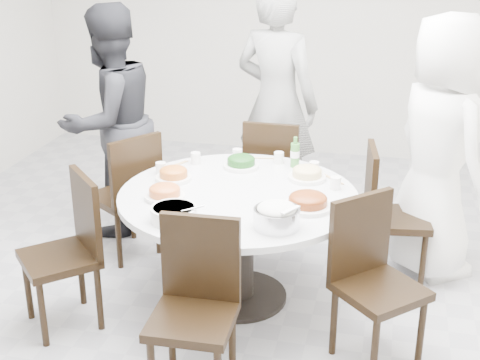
% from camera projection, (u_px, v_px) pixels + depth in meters
% --- Properties ---
extents(floor, '(6.00, 6.00, 0.01)m').
position_uv_depth(floor, '(266.00, 295.00, 4.47)').
color(floor, '#AAAAAF').
rests_on(floor, ground).
extents(wall_back, '(6.00, 0.01, 2.80)m').
position_uv_depth(wall_back, '(326.00, 20.00, 6.68)').
color(wall_back, silver).
rests_on(wall_back, ground).
extents(dining_table, '(1.50, 1.50, 0.75)m').
position_uv_depth(dining_table, '(238.00, 247.00, 4.30)').
color(dining_table, silver).
rests_on(dining_table, floor).
extents(chair_ne, '(0.47, 0.47, 0.95)m').
position_uv_depth(chair_ne, '(397.00, 216.00, 4.51)').
color(chair_ne, black).
rests_on(chair_ne, floor).
extents(chair_n, '(0.43, 0.43, 0.95)m').
position_uv_depth(chair_n, '(275.00, 175.00, 5.22)').
color(chair_n, black).
rests_on(chair_n, floor).
extents(chair_nw, '(0.58, 0.58, 0.95)m').
position_uv_depth(chair_nw, '(124.00, 194.00, 4.87)').
color(chair_nw, black).
rests_on(chair_nw, floor).
extents(chair_sw, '(0.59, 0.59, 0.95)m').
position_uv_depth(chair_sw, '(59.00, 255.00, 3.99)').
color(chair_sw, black).
rests_on(chair_sw, floor).
extents(chair_s, '(0.43, 0.43, 0.95)m').
position_uv_depth(chair_s, '(192.00, 316.00, 3.38)').
color(chair_s, black).
rests_on(chair_s, floor).
extents(chair_se, '(0.59, 0.59, 0.95)m').
position_uv_depth(chair_se, '(380.00, 286.00, 3.65)').
color(chair_se, black).
rests_on(chair_se, floor).
extents(diner_right, '(0.96, 1.05, 1.81)m').
position_uv_depth(diner_right, '(439.00, 149.00, 4.49)').
color(diner_right, white).
rests_on(diner_right, floor).
extents(diner_middle, '(0.82, 0.66, 1.94)m').
position_uv_depth(diner_middle, '(277.00, 104.00, 5.32)').
color(diner_middle, black).
rests_on(diner_middle, floor).
extents(diner_left, '(1.00, 1.08, 1.79)m').
position_uv_depth(diner_left, '(110.00, 122.00, 5.12)').
color(diner_left, black).
rests_on(diner_left, floor).
extents(dish_greens, '(0.24, 0.24, 0.06)m').
position_uv_depth(dish_greens, '(241.00, 163.00, 4.58)').
color(dish_greens, white).
rests_on(dish_greens, dining_table).
extents(dish_pale, '(0.25, 0.25, 0.07)m').
position_uv_depth(dish_pale, '(307.00, 175.00, 4.38)').
color(dish_pale, white).
rests_on(dish_pale, dining_table).
extents(dish_orange, '(0.24, 0.24, 0.06)m').
position_uv_depth(dish_orange, '(174.00, 175.00, 4.37)').
color(dish_orange, white).
rests_on(dish_orange, dining_table).
extents(dish_redbrown, '(0.30, 0.30, 0.07)m').
position_uv_depth(dish_redbrown, '(308.00, 202.00, 3.94)').
color(dish_redbrown, white).
rests_on(dish_redbrown, dining_table).
extents(dish_tofu, '(0.25, 0.25, 0.06)m').
position_uv_depth(dish_tofu, '(165.00, 194.00, 4.08)').
color(dish_tofu, white).
rests_on(dish_tofu, dining_table).
extents(rice_bowl, '(0.26, 0.26, 0.11)m').
position_uv_depth(rice_bowl, '(277.00, 218.00, 3.69)').
color(rice_bowl, silver).
rests_on(rice_bowl, dining_table).
extents(soup_bowl, '(0.27, 0.27, 0.08)m').
position_uv_depth(soup_bowl, '(174.00, 214.00, 3.78)').
color(soup_bowl, white).
rests_on(soup_bowl, dining_table).
extents(beverage_bottle, '(0.06, 0.06, 0.21)m').
position_uv_depth(beverage_bottle, '(295.00, 152.00, 4.57)').
color(beverage_bottle, '#3A7B31').
rests_on(beverage_bottle, dining_table).
extents(tea_cups, '(0.07, 0.07, 0.08)m').
position_uv_depth(tea_cups, '(255.00, 155.00, 4.72)').
color(tea_cups, white).
rests_on(tea_cups, dining_table).
extents(chopsticks, '(0.24, 0.04, 0.01)m').
position_uv_depth(chopsticks, '(262.00, 157.00, 4.78)').
color(chopsticks, tan).
rests_on(chopsticks, dining_table).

